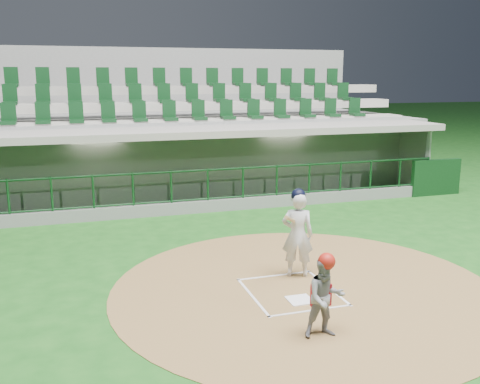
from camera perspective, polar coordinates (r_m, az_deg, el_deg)
The scene contains 8 objects.
ground at distance 10.30m, azimuth 4.82°, elevation -10.02°, with size 120.00×120.00×0.00m, color #164D16.
dirt_circle at distance 10.24m, azimuth 6.82°, elevation -10.17°, with size 7.20×7.20×0.01m, color brown.
home_plate at distance 9.70m, azimuth 6.41°, elevation -11.38°, with size 0.43×0.43×0.02m, color white.
batter_box_chalk at distance 10.04m, azimuth 5.47°, elevation -10.54°, with size 1.55×1.80×0.01m.
dugout_structure at distance 17.30m, azimuth -4.78°, elevation 2.44°, with size 16.40×3.70×3.00m.
seating_deck at distance 20.20m, azimuth -6.91°, elevation 5.15°, with size 17.00×6.72×5.15m.
batter at distance 10.54m, azimuth 6.15°, elevation -4.34°, with size 0.90×0.95×1.77m.
catcher at distance 8.29m, azimuth 9.08°, elevation -10.89°, with size 0.65×0.53×1.33m.
Camera 1 is at (-3.66, -8.80, 3.90)m, focal length 40.00 mm.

